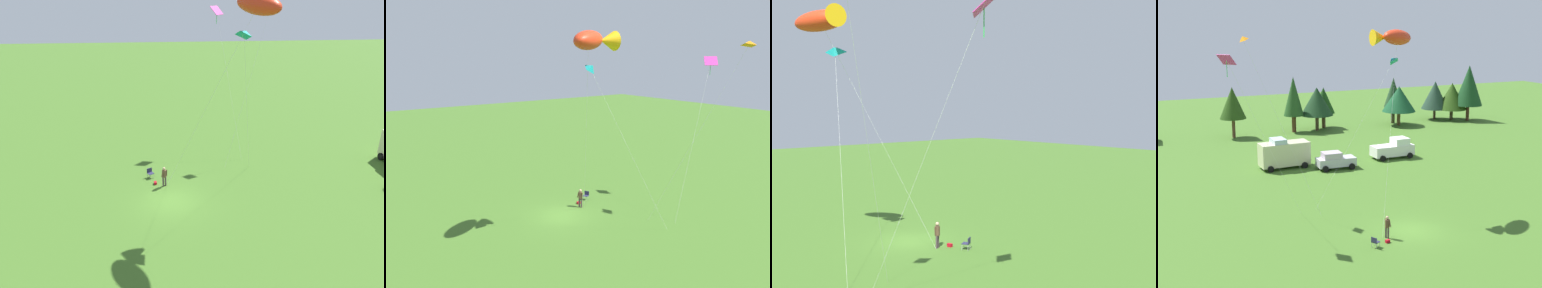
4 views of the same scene
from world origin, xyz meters
TOP-DOWN VIEW (x-y plane):
  - ground_plane at (0.00, 0.00)m, footprint 160.00×160.00m
  - person_kite_flyer at (-2.45, -0.49)m, footprint 0.46×0.54m
  - folding_chair at (-4.04, -1.72)m, footprint 0.66×0.66m
  - backpack_on_grass at (-2.79, -1.26)m, footprint 0.35×0.27m
  - kite_large_fish at (0.94, 5.54)m, footprint 5.99×7.36m
  - kite_diamond_rainbow at (-12.50, 5.03)m, footprint 6.65×2.65m
  - kite_delta_orange at (-10.40, 9.70)m, footprint 5.38×5.17m
  - kite_delta_teal at (0.53, 5.04)m, footprint 6.52×2.90m

SIDE VIEW (x-z plane):
  - ground_plane at x=0.00m, z-range 0.00..0.00m
  - backpack_on_grass at x=-2.79m, z-range 0.00..0.22m
  - folding_chair at x=-4.04m, z-range 0.08..0.90m
  - person_kite_flyer at x=-2.45m, z-range 0.15..1.89m
  - kite_delta_teal at x=0.53m, z-range 6.12..19.15m
  - kite_diamond_rainbow at x=-12.50m, z-range 6.00..19.52m
  - kite_delta_orange at x=-10.40m, z-range 7.00..21.70m
  - kite_large_fish at x=0.94m, z-range 6.87..22.12m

